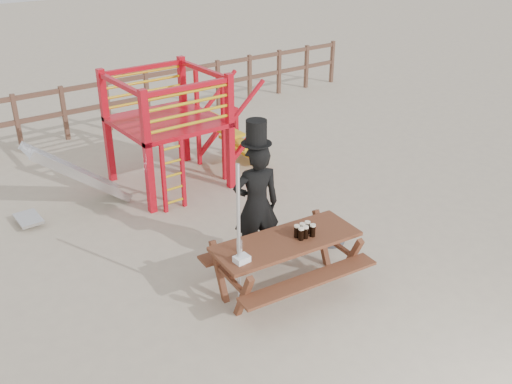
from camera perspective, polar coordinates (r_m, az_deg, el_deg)
The scene contains 10 objects.
ground at distance 7.98m, azimuth 3.08°, elevation -8.30°, with size 60.00×60.00×0.00m, color #B7A98E.
back_fence at distance 13.30m, azimuth -16.67°, elevation 8.52°, with size 15.09×0.09×1.20m.
playground_fort at distance 10.25m, azimuth -9.17°, elevation 6.18°, with size 4.71×1.84×2.10m.
picnic_table at distance 7.47m, azimuth 3.02°, elevation -6.58°, with size 2.06×1.52×0.75m.
man_with_hat at distance 7.78m, azimuth 0.04°, elevation -1.02°, with size 0.76×0.62×2.13m.
metal_pole at distance 6.73m, azimuth -1.73°, elevation -5.13°, with size 0.04×0.04×2.03m, color #B2B2B7.
parasol_base at distance 8.79m, azimuth 7.39°, elevation -4.58°, with size 0.46×0.46×0.19m.
paper_bag at distance 6.86m, azimuth -1.44°, elevation -6.72°, with size 0.18×0.14×0.08m, color white.
stout_pints at distance 7.37m, azimuth 4.85°, elevation -3.87°, with size 0.25×0.18×0.17m.
empty_glasses at distance 7.04m, azimuth -1.67°, elevation -5.47°, with size 0.07×0.07×0.15m.
Camera 1 is at (-4.28, -5.01, 4.50)m, focal length 40.00 mm.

